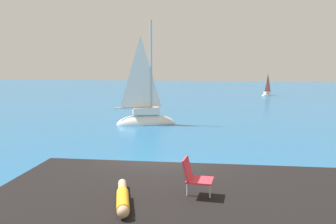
{
  "coord_description": "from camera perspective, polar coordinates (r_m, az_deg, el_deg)",
  "views": [
    {
      "loc": [
        2.45,
        -9.81,
        3.71
      ],
      "look_at": [
        -1.8,
        8.75,
        1.17
      ],
      "focal_mm": 36.2,
      "sensor_mm": 36.0,
      "label": 1
    }
  ],
  "objects": [
    {
      "name": "sailboat_far",
      "position": [
        45.7,
        16.3,
        2.89
      ],
      "size": [
        1.7,
        1.96,
        3.71
      ],
      "rotation": [
        0.0,
        0.0,
        4.07
      ],
      "color": "white",
      "rests_on": "ground"
    },
    {
      "name": "shore_ledge",
      "position": [
        7.49,
        2.37,
        -17.48
      ],
      "size": [
        8.56,
        5.56,
        1.07
      ],
      "primitive_type": "cube",
      "rotation": [
        0.0,
        0.0,
        0.1
      ],
      "color": "black",
      "rests_on": "ground"
    },
    {
      "name": "boulder_inland",
      "position": [
        9.57,
        7.0,
        -15.27
      ],
      "size": [
        1.47,
        1.5,
        0.82
      ],
      "primitive_type": "cube",
      "rotation": [
        -0.09,
        -0.11,
        2.45
      ],
      "color": "black",
      "rests_on": "ground"
    },
    {
      "name": "boulder_seaward",
      "position": [
        10.11,
        24.32,
        -14.62
      ],
      "size": [
        1.81,
        1.51,
        1.07
      ],
      "primitive_type": "cube",
      "rotation": [
        -0.04,
        -0.1,
        3.0
      ],
      "color": "black",
      "rests_on": "ground"
    },
    {
      "name": "beach_chair",
      "position": [
        7.05,
        4.45,
        -10.61
      ],
      "size": [
        0.6,
        0.49,
        0.8
      ],
      "rotation": [
        0.0,
        0.0,
        6.26
      ],
      "color": "#E03342",
      "rests_on": "shore_ledge"
    },
    {
      "name": "ground_plane",
      "position": [
        10.77,
        -1.07,
        -12.55
      ],
      "size": [
        160.0,
        160.0,
        0.0
      ],
      "primitive_type": "plane",
      "color": "#236093"
    },
    {
      "name": "person_sunbather",
      "position": [
        6.82,
        -7.64,
        -14.22
      ],
      "size": [
        0.79,
        1.68,
        0.25
      ],
      "rotation": [
        0.0,
        0.0,
        1.94
      ],
      "color": "gold",
      "rests_on": "shore_ledge"
    },
    {
      "name": "sailboat_near",
      "position": [
        22.1,
        -3.78,
        -1.04
      ],
      "size": [
        4.03,
        2.77,
        7.3
      ],
      "rotation": [
        0.0,
        0.0,
        0.42
      ],
      "color": "white",
      "rests_on": "ground"
    }
  ]
}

